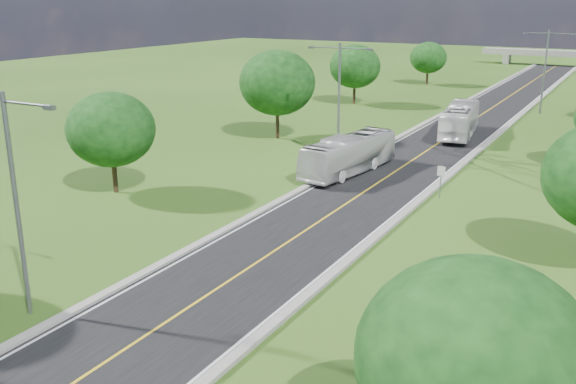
% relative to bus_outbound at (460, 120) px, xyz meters
% --- Properties ---
extents(ground, '(260.00, 260.00, 0.00)m').
position_rel_bus_outbound_xyz_m(ground, '(-0.80, 0.16, -1.68)').
color(ground, '#294814').
rests_on(ground, ground).
extents(road, '(8.00, 150.00, 0.06)m').
position_rel_bus_outbound_xyz_m(road, '(-0.80, 6.16, -1.65)').
color(road, black).
rests_on(road, ground).
extents(curb_left, '(0.50, 150.00, 0.22)m').
position_rel_bus_outbound_xyz_m(curb_left, '(-5.05, 6.16, -1.57)').
color(curb_left, gray).
rests_on(curb_left, ground).
extents(curb_right, '(0.50, 150.00, 0.22)m').
position_rel_bus_outbound_xyz_m(curb_right, '(3.45, 6.16, -1.57)').
color(curb_right, gray).
rests_on(curb_right, ground).
extents(speed_limit_sign, '(0.55, 0.09, 2.40)m').
position_rel_bus_outbound_xyz_m(speed_limit_sign, '(4.40, -21.86, -0.08)').
color(speed_limit_sign, slate).
rests_on(speed_limit_sign, ground).
extents(overpass, '(30.00, 3.00, 3.20)m').
position_rel_bus_outbound_xyz_m(overpass, '(-0.80, 80.16, 0.73)').
color(overpass, gray).
rests_on(overpass, ground).
extents(streetlight_near_left, '(5.90, 0.25, 10.00)m').
position_rel_bus_outbound_xyz_m(streetlight_near_left, '(-6.80, -47.84, 4.26)').
color(streetlight_near_left, slate).
rests_on(streetlight_near_left, ground).
extents(streetlight_mid_left, '(5.90, 0.25, 10.00)m').
position_rel_bus_outbound_xyz_m(streetlight_mid_left, '(-6.80, -14.84, 4.26)').
color(streetlight_mid_left, slate).
rests_on(streetlight_mid_left, ground).
extents(streetlight_far_right, '(5.90, 0.25, 10.00)m').
position_rel_bus_outbound_xyz_m(streetlight_far_right, '(5.20, 18.16, 4.26)').
color(streetlight_far_right, slate).
rests_on(streetlight_far_right, ground).
extents(tree_lb, '(6.30, 6.30, 7.33)m').
position_rel_bus_outbound_xyz_m(tree_lb, '(-16.80, -31.84, 2.96)').
color(tree_lb, black).
rests_on(tree_lb, ground).
extents(tree_lc, '(7.56, 7.56, 8.79)m').
position_rel_bus_outbound_xyz_m(tree_lc, '(-15.80, -9.84, 3.89)').
color(tree_lc, black).
rests_on(tree_lc, ground).
extents(tree_ld, '(6.72, 6.72, 7.82)m').
position_rel_bus_outbound_xyz_m(tree_ld, '(-17.80, 14.16, 3.27)').
color(tree_ld, black).
rests_on(tree_ld, ground).
extents(tree_le, '(5.88, 5.88, 6.84)m').
position_rel_bus_outbound_xyz_m(tree_le, '(-15.30, 38.16, 2.65)').
color(tree_le, black).
rests_on(tree_le, ground).
extents(tree_ra, '(6.30, 6.30, 7.33)m').
position_rel_bus_outbound_xyz_m(tree_ra, '(13.20, -49.84, 2.96)').
color(tree_ra, black).
rests_on(tree_ra, ground).
extents(bus_outbound, '(4.32, 11.93, 3.25)m').
position_rel_bus_outbound_xyz_m(bus_outbound, '(0.00, 0.00, 0.00)').
color(bus_outbound, silver).
rests_on(bus_outbound, road).
extents(bus_inbound, '(4.01, 11.23, 3.06)m').
position_rel_bus_outbound_xyz_m(bus_inbound, '(-4.00, -18.79, -0.09)').
color(bus_inbound, silver).
rests_on(bus_inbound, road).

